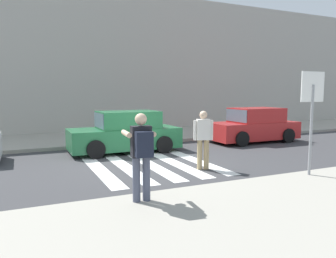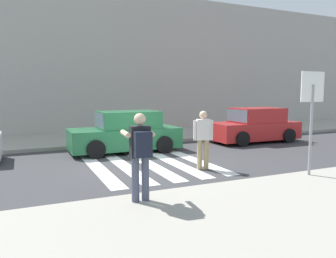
{
  "view_description": "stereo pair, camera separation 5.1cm",
  "coord_description": "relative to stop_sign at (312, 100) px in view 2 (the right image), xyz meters",
  "views": [
    {
      "loc": [
        -3.66,
        -9.58,
        2.27
      ],
      "look_at": [
        0.6,
        -0.2,
        1.1
      ],
      "focal_mm": 35.0,
      "sensor_mm": 36.0,
      "label": 1
    },
    {
      "loc": [
        -3.61,
        -9.6,
        2.27
      ],
      "look_at": [
        0.6,
        -0.2,
        1.1
      ],
      "focal_mm": 35.0,
      "sensor_mm": 36.0,
      "label": 2
    }
  ],
  "objects": [
    {
      "name": "crosswalk_stripe_4",
      "position": [
        -1.49,
        3.74,
        -2.06
      ],
      "size": [
        0.44,
        5.2,
        0.01
      ],
      "primitive_type": "cube",
      "color": "silver",
      "rests_on": "ground"
    },
    {
      "name": "stop_sign",
      "position": [
        0.0,
        0.0,
        0.0
      ],
      "size": [
        0.76,
        0.08,
        2.64
      ],
      "color": "gray",
      "rests_on": "sidewalk_near"
    },
    {
      "name": "building_facade_far",
      "position": [
        -3.09,
        13.94,
        1.86
      ],
      "size": [
        56.0,
        4.0,
        7.85
      ],
      "primitive_type": "cube",
      "color": "#ADA89E",
      "rests_on": "ground"
    },
    {
      "name": "sidewalk_far",
      "position": [
        -3.09,
        9.54,
        -1.99
      ],
      "size": [
        60.0,
        4.8,
        0.14
      ],
      "primitive_type": "cube",
      "color": "#9E998C",
      "rests_on": "ground"
    },
    {
      "name": "crosswalk_stripe_3",
      "position": [
        -2.29,
        3.74,
        -2.06
      ],
      "size": [
        0.44,
        5.2,
        0.01
      ],
      "primitive_type": "cube",
      "color": "silver",
      "rests_on": "ground"
    },
    {
      "name": "parked_car_red",
      "position": [
        2.96,
        5.84,
        -1.34
      ],
      "size": [
        4.1,
        1.92,
        1.55
      ],
      "color": "red",
      "rests_on": "ground"
    },
    {
      "name": "sidewalk_near",
      "position": [
        -3.09,
        -2.66,
        -1.99
      ],
      "size": [
        60.0,
        6.0,
        0.14
      ],
      "primitive_type": "cube",
      "color": "#9E998C",
      "rests_on": "ground"
    },
    {
      "name": "parked_car_green",
      "position": [
        -3.13,
        5.84,
        -1.34
      ],
      "size": [
        4.1,
        1.92,
        1.55
      ],
      "color": "#236B3D",
      "rests_on": "ground"
    },
    {
      "name": "photographer_with_backpack",
      "position": [
        -4.65,
        -0.2,
        -0.9
      ],
      "size": [
        0.63,
        0.88,
        1.72
      ],
      "color": "#474C60",
      "rests_on": "sidewalk_near"
    },
    {
      "name": "crosswalk_stripe_0",
      "position": [
        -4.69,
        3.74,
        -2.06
      ],
      "size": [
        0.44,
        5.2,
        0.01
      ],
      "primitive_type": "cube",
      "color": "silver",
      "rests_on": "ground"
    },
    {
      "name": "pedestrian_crossing",
      "position": [
        -1.9,
        2.14,
        -1.09
      ],
      "size": [
        0.55,
        0.35,
        1.72
      ],
      "color": "tan",
      "rests_on": "ground"
    },
    {
      "name": "crosswalk_stripe_2",
      "position": [
        -3.09,
        3.74,
        -2.06
      ],
      "size": [
        0.44,
        5.2,
        0.01
      ],
      "primitive_type": "cube",
      "color": "silver",
      "rests_on": "ground"
    },
    {
      "name": "ground_plane",
      "position": [
        -3.09,
        3.54,
        -2.06
      ],
      "size": [
        120.0,
        120.0,
        0.0
      ],
      "primitive_type": "plane",
      "color": "#38383A"
    },
    {
      "name": "crosswalk_stripe_1",
      "position": [
        -3.89,
        3.74,
        -2.06
      ],
      "size": [
        0.44,
        5.2,
        0.01
      ],
      "primitive_type": "cube",
      "color": "silver",
      "rests_on": "ground"
    }
  ]
}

